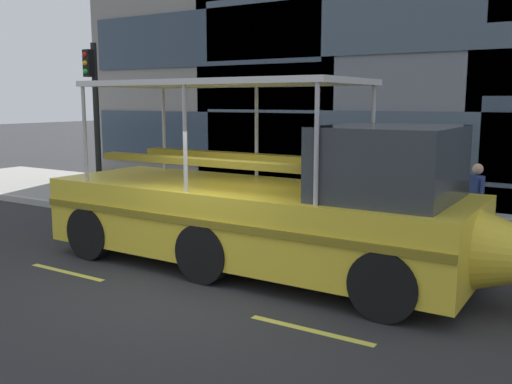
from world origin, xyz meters
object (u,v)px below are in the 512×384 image
at_px(traffic_light_pole, 94,107).
at_px(leaned_bicycle, 121,191).
at_px(duck_tour_boat, 279,210).
at_px(pedestrian_near_bow, 476,195).

distance_m(traffic_light_pole, leaned_bicycle, 2.44).
distance_m(traffic_light_pole, duck_tour_boat, 7.94).
bearing_deg(traffic_light_pole, duck_tour_boat, -19.24).
relative_size(leaned_bicycle, duck_tour_boat, 0.18).
relative_size(traffic_light_pole, duck_tour_boat, 0.45).
xyz_separation_m(traffic_light_pole, pedestrian_near_bow, (9.91, 0.88, -1.67)).
height_order(leaned_bicycle, duck_tour_boat, duck_tour_boat).
xyz_separation_m(traffic_light_pole, leaned_bicycle, (0.94, -0.04, -2.25)).
height_order(traffic_light_pole, pedestrian_near_bow, traffic_light_pole).
height_order(leaned_bicycle, pedestrian_near_bow, pedestrian_near_bow).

